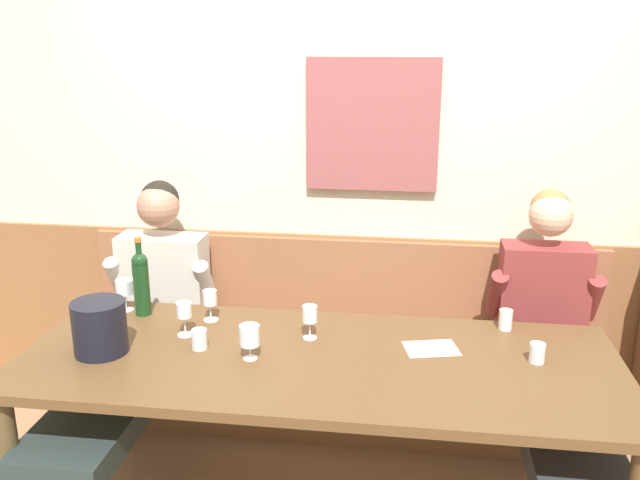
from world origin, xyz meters
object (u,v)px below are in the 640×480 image
at_px(wine_glass_mid_right, 184,312).
at_px(water_tumbler_left, 537,353).
at_px(wine_glass_right_end, 310,315).
at_px(wine_glass_center_rear, 125,288).
at_px(wine_glass_center_front, 250,336).
at_px(water_tumbler_right, 506,320).
at_px(ice_bucket, 100,327).
at_px(dining_table, 319,373).
at_px(wine_bottle_clear_water, 141,281).
at_px(wine_glass_mid_left, 210,300).
at_px(water_tumbler_center, 199,339).
at_px(wall_bench, 339,372).
at_px(person_center_left_seat, 555,364).
at_px(person_left_seat, 135,340).

height_order(wine_glass_mid_right, water_tumbler_left, wine_glass_mid_right).
bearing_deg(wine_glass_right_end, wine_glass_center_rear, 168.26).
height_order(wine_glass_center_front, water_tumbler_right, wine_glass_center_front).
bearing_deg(ice_bucket, water_tumbler_right, 15.44).
relative_size(dining_table, water_tumbler_left, 30.15).
bearing_deg(water_tumbler_right, wine_glass_right_end, -165.88).
height_order(wine_bottle_clear_water, wine_glass_mid_left, wine_bottle_clear_water).
bearing_deg(water_tumbler_center, wine_glass_mid_right, 130.76).
distance_m(dining_table, wine_glass_center_rear, 1.02).
bearing_deg(wine_glass_center_front, ice_bucket, -177.72).
height_order(wine_bottle_clear_water, water_tumbler_right, wine_bottle_clear_water).
distance_m(dining_table, water_tumbler_left, 0.85).
bearing_deg(ice_bucket, wall_bench, 43.44).
height_order(wine_glass_center_rear, water_tumbler_center, wine_glass_center_rear).
distance_m(wall_bench, person_center_left_seat, 1.10).
height_order(wine_glass_right_end, water_tumbler_left, wine_glass_right_end).
bearing_deg(wall_bench, wine_glass_center_rear, -157.46).
xyz_separation_m(ice_bucket, wine_glass_center_rear, (-0.08, 0.42, 0.00)).
bearing_deg(wine_glass_center_front, wine_glass_center_rear, 149.49).
relative_size(wall_bench, ice_bucket, 12.42).
bearing_deg(water_tumbler_left, wine_glass_center_rear, 171.14).
relative_size(person_left_seat, wine_glass_right_end, 9.42).
distance_m(wine_glass_mid_left, wine_glass_center_front, 0.43).
xyz_separation_m(dining_table, wine_bottle_clear_water, (-0.85, 0.32, 0.23)).
xyz_separation_m(wall_bench, dining_table, (0.00, -0.74, 0.38)).
bearing_deg(wine_bottle_clear_water, dining_table, -20.46).
relative_size(wine_glass_right_end, water_tumbler_center, 1.77).
xyz_separation_m(person_center_left_seat, water_tumbler_left, (-0.13, -0.25, 0.17)).
distance_m(ice_bucket, wine_glass_center_front, 0.60).
relative_size(wine_glass_center_front, water_tumbler_left, 1.80).
distance_m(ice_bucket, wine_glass_mid_left, 0.50).
distance_m(wine_bottle_clear_water, water_tumbler_center, 0.49).
xyz_separation_m(person_left_seat, wine_glass_mid_left, (0.38, -0.03, 0.23)).
xyz_separation_m(person_left_seat, wine_glass_mid_right, (0.32, -0.20, 0.24)).
height_order(wine_glass_mid_right, water_tumbler_center, wine_glass_mid_right).
relative_size(ice_bucket, wine_bottle_clear_water, 0.59).
xyz_separation_m(ice_bucket, wine_glass_right_end, (0.80, 0.24, -0.00)).
height_order(wine_bottle_clear_water, wine_glass_right_end, wine_bottle_clear_water).
bearing_deg(wine_glass_right_end, wine_glass_mid_right, -175.30).
bearing_deg(person_left_seat, water_tumbler_right, 1.79).
xyz_separation_m(water_tumbler_left, water_tumbler_center, (-1.32, -0.06, 0.00)).
relative_size(person_left_seat, wine_bottle_clear_water, 3.76).
bearing_deg(water_tumbler_left, wine_bottle_clear_water, 171.68).
bearing_deg(wall_bench, wine_glass_right_end, -96.00).
height_order(person_center_left_seat, wine_glass_mid_left, person_center_left_seat).
height_order(wine_glass_mid_left, water_tumbler_center, wine_glass_mid_left).
height_order(ice_bucket, water_tumbler_center, ice_bucket).
height_order(wall_bench, wine_glass_mid_right, wall_bench).
distance_m(person_center_left_seat, wine_glass_center_rear, 1.93).
relative_size(person_left_seat, water_tumbler_center, 16.65).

